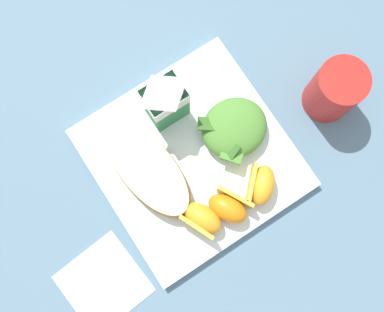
# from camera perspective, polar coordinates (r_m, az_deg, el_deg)

# --- Properties ---
(ground) EXTENTS (3.00, 3.00, 0.00)m
(ground) POSITION_cam_1_polar(r_m,az_deg,el_deg) (0.71, 0.00, -0.36)
(ground) COLOR slate
(white_plate) EXTENTS (0.28, 0.28, 0.02)m
(white_plate) POSITION_cam_1_polar(r_m,az_deg,el_deg) (0.70, 0.00, -0.25)
(white_plate) COLOR silver
(white_plate) RESTS_ON ground
(cheesy_pizza_bread) EXTENTS (0.10, 0.18, 0.04)m
(cheesy_pizza_bread) POSITION_cam_1_polar(r_m,az_deg,el_deg) (0.67, -5.45, -1.77)
(cheesy_pizza_bread) COLOR #B77F42
(cheesy_pizza_bread) RESTS_ON white_plate
(green_salad_pile) EXTENTS (0.10, 0.10, 0.04)m
(green_salad_pile) POSITION_cam_1_polar(r_m,az_deg,el_deg) (0.68, 5.23, 3.61)
(green_salad_pile) COLOR #4C8433
(green_salad_pile) RESTS_ON white_plate
(milk_carton) EXTENTS (0.06, 0.05, 0.11)m
(milk_carton) POSITION_cam_1_polar(r_m,az_deg,el_deg) (0.65, -3.42, 7.01)
(milk_carton) COLOR #2D8451
(milk_carton) RESTS_ON white_plate
(orange_wedge_front) EXTENTS (0.06, 0.07, 0.04)m
(orange_wedge_front) POSITION_cam_1_polar(r_m,az_deg,el_deg) (0.66, 1.25, -7.87)
(orange_wedge_front) COLOR orange
(orange_wedge_front) RESTS_ON white_plate
(orange_wedge_middle) EXTENTS (0.06, 0.07, 0.04)m
(orange_wedge_middle) POSITION_cam_1_polar(r_m,az_deg,el_deg) (0.66, 4.84, -6.22)
(orange_wedge_middle) COLOR orange
(orange_wedge_middle) RESTS_ON white_plate
(orange_wedge_rear) EXTENTS (0.07, 0.07, 0.04)m
(orange_wedge_rear) POSITION_cam_1_polar(r_m,az_deg,el_deg) (0.67, 8.61, -3.60)
(orange_wedge_rear) COLOR orange
(orange_wedge_rear) RESTS_ON white_plate
(paper_napkin) EXTENTS (0.12, 0.12, 0.00)m
(paper_napkin) POSITION_cam_1_polar(r_m,az_deg,el_deg) (0.71, -11.00, -15.36)
(paper_napkin) COLOR white
(paper_napkin) RESTS_ON ground
(drinking_red_cup) EXTENTS (0.07, 0.07, 0.10)m
(drinking_red_cup) POSITION_cam_1_polar(r_m,az_deg,el_deg) (0.71, 17.36, 7.80)
(drinking_red_cup) COLOR red
(drinking_red_cup) RESTS_ON ground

